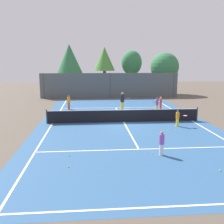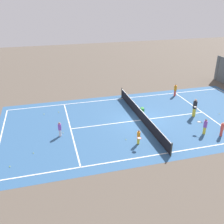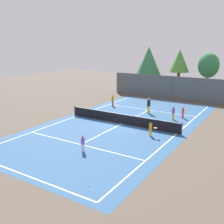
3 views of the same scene
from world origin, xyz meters
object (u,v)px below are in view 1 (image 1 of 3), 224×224
(player_0, at_px, (122,101))
(player_5, at_px, (157,104))
(ball_crate, at_px, (101,118))
(tennis_ball_7, at_px, (138,101))
(tennis_ball_6, at_px, (121,105))
(tennis_ball_9, at_px, (152,153))
(player_2, at_px, (161,103))
(tennis_ball_3, at_px, (73,103))
(player_3, at_px, (69,102))
(player_1, at_px, (162,143))
(tennis_ball_0, at_px, (220,170))
(tennis_ball_5, at_px, (170,129))
(player_4, at_px, (178,118))
(tennis_ball_2, at_px, (69,156))
(tennis_ball_1, at_px, (106,107))

(player_0, xyz_separation_m, player_5, (3.17, -0.99, -0.20))
(ball_crate, xyz_separation_m, tennis_ball_7, (4.82, 9.35, -0.15))
(player_0, bearing_deg, ball_crate, -118.37)
(tennis_ball_6, height_order, tennis_ball_9, same)
(player_2, bearing_deg, ball_crate, -144.35)
(player_2, relative_size, ball_crate, 2.92)
(tennis_ball_3, bearing_deg, player_3, -91.88)
(player_1, xyz_separation_m, tennis_ball_0, (2.02, -2.12, -0.61))
(tennis_ball_3, height_order, tennis_ball_9, same)
(player_3, height_order, player_5, player_3)
(tennis_ball_6, bearing_deg, tennis_ball_0, -82.58)
(player_1, relative_size, tennis_ball_5, 18.92)
(player_4, height_order, tennis_ball_0, player_4)
(tennis_ball_2, bearing_deg, tennis_ball_3, 93.10)
(ball_crate, relative_size, tennis_ball_2, 6.45)
(tennis_ball_6, bearing_deg, tennis_ball_3, 158.55)
(player_0, relative_size, tennis_ball_6, 26.34)
(player_0, relative_size, tennis_ball_3, 26.34)
(player_2, xyz_separation_m, tennis_ball_0, (-1.38, -14.70, -0.60))
(player_3, height_order, player_4, player_3)
(tennis_ball_0, bearing_deg, tennis_ball_3, 111.42)
(player_5, relative_size, tennis_ball_1, 20.42)
(player_1, bearing_deg, tennis_ball_2, 177.15)
(tennis_ball_0, distance_m, tennis_ball_9, 3.38)
(player_4, xyz_separation_m, tennis_ball_7, (-0.72, 11.84, -0.59))
(player_0, distance_m, tennis_ball_1, 2.32)
(ball_crate, bearing_deg, player_5, 30.89)
(player_2, height_order, player_4, player_2)
(tennis_ball_9, bearing_deg, tennis_ball_2, -179.72)
(tennis_ball_7, bearing_deg, player_1, -96.76)
(tennis_ball_0, bearing_deg, tennis_ball_1, 103.67)
(player_1, height_order, tennis_ball_5, player_1)
(tennis_ball_1, distance_m, tennis_ball_2, 14.06)
(player_3, distance_m, tennis_ball_5, 11.32)
(player_1, xyz_separation_m, ball_crate, (-2.75, 8.17, -0.46))
(player_1, relative_size, player_5, 0.93)
(tennis_ball_5, bearing_deg, ball_crate, 145.74)
(player_1, distance_m, player_4, 6.33)
(player_0, relative_size, player_3, 1.26)
(tennis_ball_9, bearing_deg, player_3, 112.18)
(tennis_ball_0, relative_size, tennis_ball_9, 1.00)
(player_3, xyz_separation_m, tennis_ball_1, (3.78, 0.79, -0.68))
(tennis_ball_6, bearing_deg, player_2, -34.70)
(player_0, distance_m, tennis_ball_9, 12.22)
(tennis_ball_7, bearing_deg, player_0, -116.38)
(ball_crate, bearing_deg, tennis_ball_5, -34.26)
(player_1, height_order, tennis_ball_6, player_1)
(tennis_ball_2, relative_size, tennis_ball_7, 1.00)
(player_4, bearing_deg, player_5, 90.72)
(tennis_ball_9, bearing_deg, player_4, 59.56)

